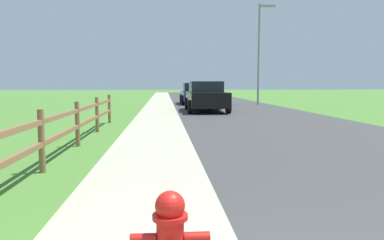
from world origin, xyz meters
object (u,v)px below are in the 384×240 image
at_px(fire_hydrant, 170,240).
at_px(parked_suv_black, 206,97).
at_px(parked_car_blue, 195,93).
at_px(street_lamp, 260,46).

distance_m(fire_hydrant, parked_suv_black, 17.69).
relative_size(parked_suv_black, parked_car_blue, 1.08).
relative_size(parked_suv_black, street_lamp, 0.70).
distance_m(parked_suv_black, parked_car_blue, 7.15).
bearing_deg(parked_suv_black, fire_hydrant, -97.40).
bearing_deg(parked_suv_black, street_lamp, 51.50).
relative_size(parked_car_blue, street_lamp, 0.65).
height_order(fire_hydrant, parked_car_blue, parked_car_blue).
xyz_separation_m(fire_hydrant, parked_suv_black, (2.28, 17.54, 0.42)).
height_order(parked_suv_black, street_lamp, street_lamp).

